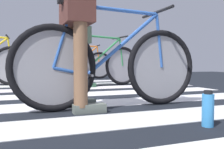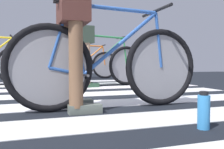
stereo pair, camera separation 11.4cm
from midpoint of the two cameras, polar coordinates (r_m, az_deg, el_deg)
The scene contains 9 objects.
ground at distance 2.96m, azimuth -14.13°, elevation -5.31°, with size 18.00×14.00×0.02m.
crosswalk_markings at distance 2.68m, azimuth -14.32°, elevation -5.88°, with size 5.41×5.74×0.00m.
bicycle_1_of_4 at distance 2.11m, azimuth 0.77°, elevation 2.42°, with size 1.74×0.52×0.93m.
cyclist_1_of_4 at distance 2.04m, azimuth -7.59°, elevation 9.63°, with size 0.32×0.41×0.99m.
bicycle_2_of_4 at distance 4.22m, azimuth -1.87°, elevation 2.47°, with size 1.72×0.53×0.93m.
cyclist_2_of_4 at distance 4.11m, azimuth -5.82°, elevation 6.19°, with size 0.37×0.44×1.01m.
bicycle_4_of_4 at distance 6.36m, azimuth -5.70°, elevation 2.47°, with size 1.74×0.52×0.93m.
cyclist_4_of_4 at distance 6.32m, azimuth -8.49°, elevation 4.67°, with size 0.33×0.42×0.97m.
water_bottle at distance 1.59m, azimuth 22.50°, elevation -7.89°, with size 0.07×0.07×0.23m.
Camera 2 is at (-0.15, -2.92, 0.41)m, focal length 38.59 mm.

